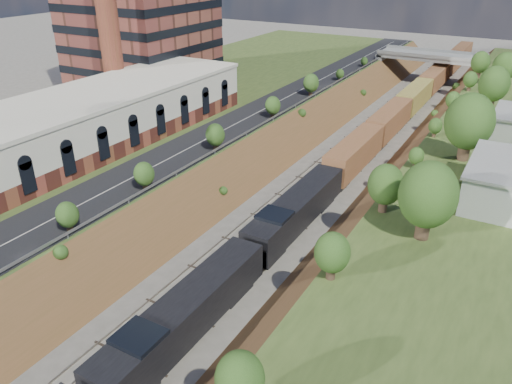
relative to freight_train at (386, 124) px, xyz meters
The scene contains 12 objects.
platform_left 40.01m from the freight_train, 152.84° to the right, with size 44.00×180.00×5.00m, color #3A4E20.
embankment_left 22.94m from the freight_train, 126.67° to the right, with size 7.07×180.00×7.07m, color brown.
embankment_right 20.29m from the freight_train, 65.30° to the right, with size 7.07×180.00×7.07m, color brown.
rail_left_track 19.18m from the freight_train, 105.89° to the right, with size 1.58×180.00×0.18m, color gray.
rail_right_track 18.46m from the freight_train, 90.00° to the right, with size 1.58×180.00×0.18m, color gray.
road 25.82m from the freight_train, 134.74° to the right, with size 8.00×180.00×0.10m, color black.
guardrail 23.34m from the freight_train, 127.17° to the right, with size 0.10×171.00×0.70m.
commercial_building 50.90m from the freight_train, 127.23° to the right, with size 14.30×62.30×7.00m.
overpass 43.86m from the freight_train, 93.40° to the left, with size 24.50×8.30×7.40m.
tree_right_large 41.42m from the freight_train, 69.38° to the right, with size 5.25×5.25×7.61m.
tree_left_crest 60.17m from the freight_train, 103.88° to the right, with size 2.45×2.45×3.55m.
freight_train is the anchor object (origin of this frame).
Camera 1 is at (23.43, -2.15, 29.21)m, focal length 35.00 mm.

